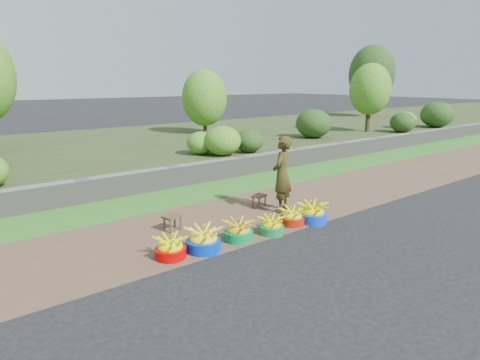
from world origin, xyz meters
TOP-DOWN VIEW (x-y plane):
  - ground_plane at (0.00, 0.00)m, footprint 120.00×120.00m
  - dirt_shoulder at (0.00, 1.25)m, footprint 80.00×2.50m
  - grass_verge at (0.00, 3.25)m, footprint 80.00×1.50m
  - retaining_wall at (0.00, 4.10)m, footprint 80.00×0.35m
  - earth_bank at (0.00, 9.00)m, footprint 80.00×10.00m
  - basin_a at (-2.03, 0.34)m, footprint 0.48×0.48m
  - basin_b at (-1.49, 0.26)m, footprint 0.55×0.55m
  - basin_c at (-0.78, 0.28)m, footprint 0.50×0.50m
  - basin_d at (-0.12, 0.17)m, footprint 0.45×0.45m
  - basin_e at (0.49, 0.27)m, footprint 0.46×0.46m
  - basin_f at (0.91, 0.13)m, footprint 0.55×0.55m
  - stool_left at (-1.45, 1.37)m, footprint 0.36×0.31m
  - stool_right at (0.69, 1.48)m, footprint 0.35×0.30m
  - vendor_woman at (0.88, 0.99)m, footprint 0.68×0.60m

SIDE VIEW (x-z plane):
  - ground_plane at x=0.00m, z-range 0.00..0.00m
  - dirt_shoulder at x=0.00m, z-range 0.00..0.02m
  - grass_verge at x=0.00m, z-range 0.00..0.04m
  - basin_d at x=-0.12m, z-range -0.02..0.32m
  - basin_e at x=0.49m, z-range -0.02..0.33m
  - basin_a at x=-2.03m, z-range -0.02..0.34m
  - basin_c at x=-0.78m, z-range -0.02..0.35m
  - basin_f at x=0.91m, z-range -0.02..0.39m
  - basin_b at x=-1.49m, z-range -0.02..0.39m
  - stool_right at x=0.69m, z-range 0.10..0.36m
  - stool_left at x=-1.45m, z-range 0.10..0.38m
  - earth_bank at x=0.00m, z-range 0.00..0.50m
  - retaining_wall at x=0.00m, z-range 0.00..0.55m
  - vendor_woman at x=0.88m, z-range 0.02..1.59m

